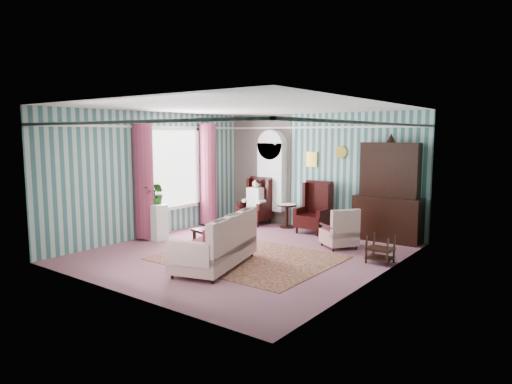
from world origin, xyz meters
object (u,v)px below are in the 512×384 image
Objects in this scene: sofa at (215,238)px; floral_armchair at (339,225)px; round_side_table at (287,216)px; coffee_table at (213,241)px; seated_woman at (255,202)px; wingback_right at (313,207)px; bookcase at (271,182)px; nest_table at (380,249)px; plant_stand at (155,222)px; wingback_left at (255,201)px; dresser_hutch at (388,189)px.

floral_armchair is (1.15, 2.61, -0.03)m from sofa.
round_side_table is 0.70× the size of coffee_table.
wingback_right is at bearing 0.00° from seated_woman.
floral_armchair is at bearing -28.49° from round_side_table.
bookcase is 3.73× the size of round_side_table.
coffee_table is (-3.03, -1.26, -0.05)m from nest_table.
bookcase is at bearing 57.34° from seated_woman.
seated_woman is at bearing 73.78° from plant_stand.
bookcase reaches higher than wingback_left.
wingback_right reaches higher than coffee_table.
bookcase is 0.95× the size of dresser_hutch.
dresser_hutch reaches higher than bookcase.
floral_armchair is at bearing -38.91° from wingback_right.
sofa is 2.03× the size of floral_armchair.
sofa is at bearing -114.20° from dresser_hutch.
plant_stand is 4.14m from floral_armchair.
coffee_table is (0.79, -3.20, -0.90)m from bookcase.
wingback_left is 0.97m from round_side_table.
round_side_table is (0.90, 0.15, -0.29)m from seated_woman.
bookcase reaches higher than nest_table.
wingback_right reaches higher than floral_armchair.
wingback_right reaches higher than nest_table.
nest_table is at bearing 13.84° from plant_stand.
wingback_left is 1.28× the size of floral_armchair.
sofa is (0.88, -3.71, 0.22)m from round_side_table.
seated_woman reaches higher than plant_stand.
round_side_table is at bearing 169.99° from wingback_right.
round_side_table is at bearing 96.93° from floral_armchair.
floral_armchair is at bearing -40.09° from sofa.
dresser_hutch is at bearing 51.38° from coffee_table.
wingback_right is (1.50, -0.39, -0.50)m from bookcase.
plant_stand is (-1.70, -2.90, 0.10)m from round_side_table.
plant_stand is at bearing -120.38° from round_side_table.
plant_stand is (-4.87, -1.20, 0.13)m from nest_table.
wingback_left reaches higher than plant_stand.
floral_armchair is 2.66m from coffee_table.
sofa is at bearing -45.89° from coffee_table.
floral_armchair reaches higher than plant_stand.
dresser_hutch is at bearing 4.41° from wingback_left.
wingback_left is 3.08m from floral_armchair.
wingback_left is 2.87m from plant_stand.
wingback_left is 1.56× the size of plant_stand.
seated_woman reaches higher than nest_table.
dresser_hutch reaches higher than nest_table.
dresser_hutch is 2.11m from nest_table.
bookcase is 0.70m from seated_woman.
wingback_left is at bearing -175.59° from dresser_hutch.
dresser_hutch is 1.86m from wingback_right.
sofa is at bearing -76.71° from round_side_table.
wingback_right is (-1.75, -0.27, -0.55)m from dresser_hutch.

